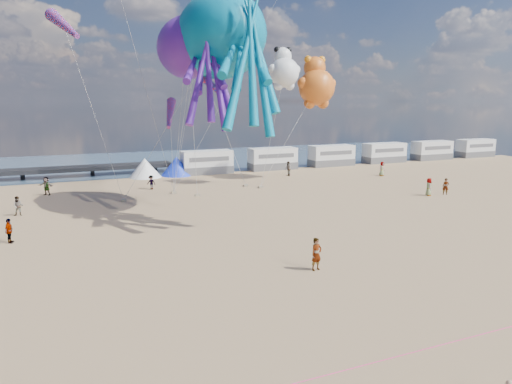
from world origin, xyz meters
name	(u,v)px	position (x,y,z in m)	size (l,w,h in m)	color
ground	(328,303)	(0.00, 0.00, 0.00)	(120.00, 120.00, 0.00)	tan
water	(142,162)	(0.00, 55.00, 0.02)	(120.00, 120.00, 0.00)	#354D65
motorhome_0	(207,162)	(6.00, 40.00, 1.50)	(6.60, 2.50, 3.00)	silver
motorhome_1	(273,159)	(15.50, 40.00, 1.50)	(6.60, 2.50, 3.00)	silver
motorhome_2	(331,156)	(25.00, 40.00, 1.50)	(6.60, 2.50, 3.00)	silver
motorhome_3	(384,153)	(34.50, 40.00, 1.50)	(6.60, 2.50, 3.00)	silver
motorhome_4	(432,150)	(44.00, 40.00, 1.50)	(6.60, 2.50, 3.00)	silver
motorhome_5	(475,148)	(53.50, 40.00, 1.50)	(6.60, 2.50, 3.00)	silver
tent_white	(145,168)	(-2.00, 40.00, 1.20)	(4.00, 4.00, 2.40)	white
tent_blue	(177,166)	(2.00, 40.00, 1.20)	(4.00, 4.00, 2.40)	#1933CC
rope_line	(399,356)	(0.00, -5.00, 0.02)	(0.03, 0.03, 34.00)	#F2338C
standing_person	(316,254)	(1.60, 3.93, 0.93)	(0.68, 0.45, 1.87)	tan
beachgoer_0	(429,187)	(22.46, 17.59, 0.89)	(0.65, 0.42, 1.77)	#7F6659
beachgoer_1	(288,169)	(14.89, 33.96, 0.93)	(0.91, 0.59, 1.86)	#7F6659
beachgoer_2	(151,182)	(-2.70, 31.68, 0.76)	(0.74, 0.58, 1.53)	#7F6659
beachgoer_3	(9,231)	(-14.81, 16.20, 0.84)	(1.09, 0.63, 1.68)	#7F6659
beachgoer_4	(46,186)	(-13.00, 32.71, 0.93)	(1.09, 0.46, 1.86)	#7F6659
beachgoer_5	(446,187)	(24.39, 17.30, 0.83)	(1.55, 0.49, 1.67)	#7F6659
beachgoer_6	(382,169)	(26.01, 29.58, 0.90)	(0.66, 0.43, 1.81)	#7F6659
beachgoer_7	(18,206)	(-14.90, 24.26, 0.82)	(0.80, 0.52, 1.64)	#7F6659
sandbag_a	(124,200)	(-6.21, 26.59, 0.11)	(0.50, 0.35, 0.22)	gray
sandbag_b	(197,195)	(0.88, 26.20, 0.11)	(0.50, 0.35, 0.22)	gray
sandbag_c	(261,187)	(8.53, 27.93, 0.11)	(0.50, 0.35, 0.22)	gray
sandbag_d	(246,185)	(7.30, 29.35, 0.11)	(0.50, 0.35, 0.22)	gray
sandbag_e	(174,193)	(-0.98, 28.47, 0.11)	(0.50, 0.35, 0.22)	gray
kite_octopus_teal	(220,36)	(1.56, 20.24, 14.62)	(5.13, 11.96, 13.67)	#047498
kite_octopus_purple	(188,47)	(-0.53, 22.65, 13.85)	(4.45, 10.38, 11.86)	#541C97
kite_panda	(284,73)	(11.49, 28.44, 12.36)	(3.86, 3.63, 5.45)	white
kite_teddy_orange	(317,87)	(16.89, 30.78, 10.93)	(5.14, 4.84, 7.25)	orange
windsock_left	(64,25)	(-10.32, 23.92, 15.30)	(1.10, 7.23, 7.23)	red
windsock_mid	(206,80)	(0.49, 21.08, 11.07)	(1.00, 6.36, 6.36)	red
windsock_right	(170,114)	(-1.86, 24.83, 8.19)	(0.90, 4.75, 4.75)	red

